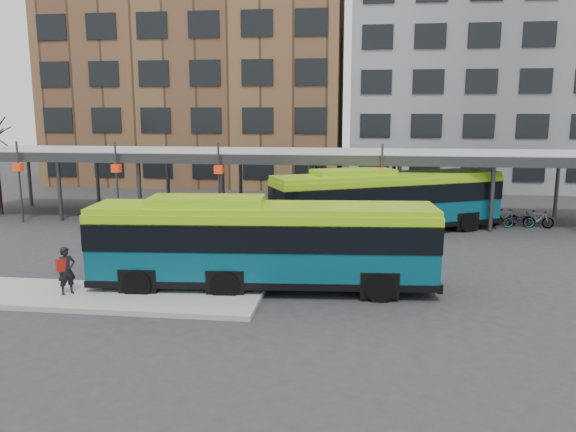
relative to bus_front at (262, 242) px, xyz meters
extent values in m
plane|color=#28282B|center=(-1.30, 1.12, -1.79)|extent=(120.00, 120.00, 0.00)
cube|color=gray|center=(-6.80, -1.88, -1.70)|extent=(14.00, 3.00, 0.18)
cube|color=#999B9E|center=(-1.30, 14.12, 2.21)|extent=(40.00, 6.00, 0.35)
cube|color=#383A3D|center=(-1.30, 11.12, 2.06)|extent=(40.00, 0.15, 0.55)
cylinder|color=#383A3D|center=(-19.30, 16.62, 0.11)|extent=(0.24, 0.24, 3.80)
cylinder|color=#383A3D|center=(-14.30, 11.62, 0.11)|extent=(0.24, 0.24, 3.80)
cylinder|color=#383A3D|center=(-14.30, 16.62, 0.11)|extent=(0.24, 0.24, 3.80)
cylinder|color=#383A3D|center=(-9.30, 11.62, 0.11)|extent=(0.24, 0.24, 3.80)
cylinder|color=#383A3D|center=(-9.30, 16.62, 0.11)|extent=(0.24, 0.24, 3.80)
cylinder|color=#383A3D|center=(-4.30, 11.62, 0.11)|extent=(0.24, 0.24, 3.80)
cylinder|color=#383A3D|center=(-4.30, 16.62, 0.11)|extent=(0.24, 0.24, 3.80)
cylinder|color=#383A3D|center=(0.70, 11.62, 0.11)|extent=(0.24, 0.24, 3.80)
cylinder|color=#383A3D|center=(0.70, 16.62, 0.11)|extent=(0.24, 0.24, 3.80)
cylinder|color=#383A3D|center=(5.70, 11.62, 0.11)|extent=(0.24, 0.24, 3.80)
cylinder|color=#383A3D|center=(5.70, 16.62, 0.11)|extent=(0.24, 0.24, 3.80)
cylinder|color=#383A3D|center=(10.70, 11.62, 0.11)|extent=(0.24, 0.24, 3.80)
cylinder|color=#383A3D|center=(10.70, 16.62, 0.11)|extent=(0.24, 0.24, 3.80)
cylinder|color=#383A3D|center=(15.70, 16.62, 0.11)|extent=(0.24, 0.24, 3.80)
cylinder|color=#383A3D|center=(-16.30, 10.82, 0.61)|extent=(0.12, 0.12, 4.80)
cube|color=red|center=(-16.30, 10.82, 1.51)|extent=(0.45, 0.45, 0.45)
cylinder|color=#383A3D|center=(-10.30, 10.82, 0.61)|extent=(0.12, 0.12, 4.80)
cube|color=red|center=(-10.30, 10.82, 1.51)|extent=(0.45, 0.45, 0.45)
cylinder|color=#383A3D|center=(-4.30, 10.82, 0.61)|extent=(0.12, 0.12, 4.80)
cube|color=red|center=(-4.30, 10.82, 1.51)|extent=(0.45, 0.45, 0.45)
cylinder|color=#383A3D|center=(4.70, 10.82, 0.61)|extent=(0.12, 0.12, 4.80)
cube|color=red|center=(4.70, 10.82, 1.51)|extent=(0.45, 0.45, 0.45)
cube|color=brown|center=(-11.30, 33.12, 9.21)|extent=(26.00, 14.00, 22.00)
cube|color=slate|center=(14.70, 33.12, 8.21)|extent=(24.00, 14.00, 20.00)
cube|color=#084458|center=(0.05, 0.00, -0.14)|extent=(12.55, 3.56, 2.58)
cube|color=black|center=(0.05, 0.00, 0.38)|extent=(12.61, 3.63, 0.98)
cube|color=#83BB13|center=(0.05, 0.00, 1.26)|extent=(12.55, 3.46, 0.21)
cube|color=#83BB13|center=(-2.01, -0.16, 1.46)|extent=(4.26, 2.18, 0.36)
cube|color=black|center=(0.05, 0.00, -1.30)|extent=(12.62, 3.63, 0.25)
cylinder|color=black|center=(4.27, -0.92, -1.27)|extent=(1.05, 0.39, 1.03)
cylinder|color=black|center=(4.07, 1.59, -1.27)|extent=(1.05, 0.39, 1.03)
cylinder|color=black|center=(-1.08, -1.35, -1.27)|extent=(1.05, 0.39, 1.03)
cylinder|color=black|center=(-1.29, 1.16, -1.27)|extent=(1.05, 0.39, 1.03)
cylinder|color=black|center=(-4.17, -1.60, -1.27)|extent=(1.05, 0.39, 1.03)
cylinder|color=black|center=(-4.37, 0.91, -1.27)|extent=(1.05, 0.39, 1.03)
cube|color=#084458|center=(5.08, 10.62, -0.09)|extent=(12.55, 8.03, 2.65)
cube|color=black|center=(5.08, 10.62, 0.44)|extent=(12.62, 8.11, 1.01)
cube|color=#83BB13|center=(5.08, 10.62, 1.33)|extent=(12.50, 7.94, 0.21)
cube|color=#83BB13|center=(3.19, 9.68, 1.55)|extent=(4.64, 3.59, 0.37)
cube|color=black|center=(5.08, 10.62, -1.29)|extent=(12.63, 8.12, 0.25)
cylinder|color=black|center=(9.44, 11.36, -1.26)|extent=(1.09, 0.76, 1.06)
cylinder|color=black|center=(8.29, 13.67, -1.26)|extent=(1.09, 0.76, 1.06)
cylinder|color=black|center=(4.52, 8.90, -1.26)|extent=(1.09, 0.76, 1.06)
cylinder|color=black|center=(3.37, 11.21, -1.26)|extent=(1.09, 0.76, 1.06)
cylinder|color=black|center=(1.68, 7.49, -1.26)|extent=(1.09, 0.76, 1.06)
cylinder|color=black|center=(0.53, 9.80, -1.26)|extent=(1.09, 0.76, 1.06)
imported|color=black|center=(-6.57, -1.97, -0.76)|extent=(0.71, 0.73, 1.69)
cube|color=maroon|center=(-6.69, -2.11, -0.54)|extent=(0.35, 0.36, 0.45)
imported|color=slate|center=(9.71, 13.09, -1.30)|extent=(1.90, 0.87, 0.97)
imported|color=slate|center=(10.61, 13.13, -1.27)|extent=(1.78, 1.01, 1.03)
imported|color=slate|center=(10.81, 13.44, -1.34)|extent=(1.79, 0.86, 0.90)
imported|color=slate|center=(11.93, 13.51, -1.31)|extent=(1.64, 0.85, 0.95)
imported|color=slate|center=(12.51, 12.83, -1.32)|extent=(1.83, 0.81, 0.93)
imported|color=slate|center=(13.62, 12.95, -1.29)|extent=(1.71, 0.84, 0.99)
camera|label=1|loc=(3.44, -19.71, 4.66)|focal=35.00mm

